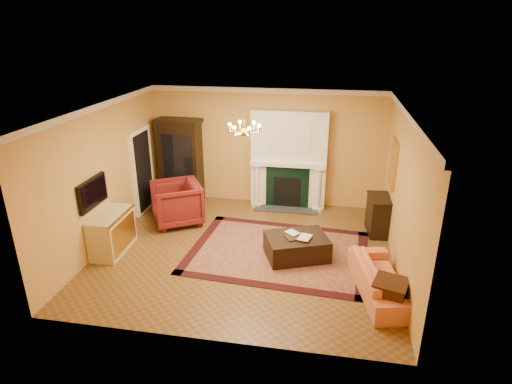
% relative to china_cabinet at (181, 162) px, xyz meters
% --- Properties ---
extents(floor, '(6.00, 5.50, 0.02)m').
position_rel_china_cabinet_xyz_m(floor, '(2.22, -2.49, -1.07)').
color(floor, brown).
rests_on(floor, ground).
extents(ceiling, '(6.00, 5.50, 0.02)m').
position_rel_china_cabinet_xyz_m(ceiling, '(2.22, -2.49, 1.95)').
color(ceiling, silver).
rests_on(ceiling, wall_back).
extents(wall_back, '(6.00, 0.02, 3.00)m').
position_rel_china_cabinet_xyz_m(wall_back, '(2.22, 0.27, 0.44)').
color(wall_back, gold).
rests_on(wall_back, floor).
extents(wall_front, '(6.00, 0.02, 3.00)m').
position_rel_china_cabinet_xyz_m(wall_front, '(2.22, -5.25, 0.44)').
color(wall_front, gold).
rests_on(wall_front, floor).
extents(wall_left, '(0.02, 5.50, 3.00)m').
position_rel_china_cabinet_xyz_m(wall_left, '(-0.79, -2.49, 0.44)').
color(wall_left, gold).
rests_on(wall_left, floor).
extents(wall_right, '(0.02, 5.50, 3.00)m').
position_rel_china_cabinet_xyz_m(wall_right, '(5.23, -2.49, 0.44)').
color(wall_right, gold).
rests_on(wall_right, floor).
extents(fireplace, '(1.90, 0.70, 2.50)m').
position_rel_china_cabinet_xyz_m(fireplace, '(2.82, 0.08, 0.14)').
color(fireplace, white).
rests_on(fireplace, wall_back).
extents(crown_molding, '(6.00, 5.50, 0.12)m').
position_rel_china_cabinet_xyz_m(crown_molding, '(2.22, -1.53, 1.88)').
color(crown_molding, silver).
rests_on(crown_molding, ceiling).
extents(doorway, '(0.08, 1.05, 2.10)m').
position_rel_china_cabinet_xyz_m(doorway, '(-0.73, -0.79, -0.01)').
color(doorway, white).
rests_on(doorway, wall_left).
extents(tv_panel, '(0.09, 0.95, 0.58)m').
position_rel_china_cabinet_xyz_m(tv_panel, '(-0.72, -3.09, 0.29)').
color(tv_panel, black).
rests_on(tv_panel, wall_left).
extents(gilt_mirror, '(0.06, 0.76, 1.05)m').
position_rel_china_cabinet_xyz_m(gilt_mirror, '(5.19, -1.09, 0.59)').
color(gilt_mirror, gold).
rests_on(gilt_mirror, wall_right).
extents(chandelier, '(0.63, 0.55, 0.53)m').
position_rel_china_cabinet_xyz_m(chandelier, '(2.22, -2.49, 1.55)').
color(chandelier, gold).
rests_on(chandelier, ceiling).
extents(oriental_rug, '(3.81, 2.97, 0.01)m').
position_rel_china_cabinet_xyz_m(oriental_rug, '(2.90, -2.41, -1.05)').
color(oriental_rug, '#4B1110').
rests_on(oriental_rug, floor).
extents(china_cabinet, '(1.10, 0.57, 2.11)m').
position_rel_china_cabinet_xyz_m(china_cabinet, '(0.00, 0.00, 0.00)').
color(china_cabinet, black).
rests_on(china_cabinet, floor).
extents(wingback_armchair, '(1.41, 1.44, 1.11)m').
position_rel_china_cabinet_xyz_m(wingback_armchair, '(0.35, -1.41, -0.50)').
color(wingback_armchair, maroon).
rests_on(wingback_armchair, floor).
extents(pedestal_table, '(0.43, 0.43, 0.76)m').
position_rel_china_cabinet_xyz_m(pedestal_table, '(-0.30, -0.80, -0.61)').
color(pedestal_table, black).
rests_on(pedestal_table, floor).
extents(commode, '(0.57, 1.15, 0.85)m').
position_rel_china_cabinet_xyz_m(commode, '(-0.51, -2.95, -0.63)').
color(commode, beige).
rests_on(commode, floor).
extents(coral_sofa, '(0.93, 1.99, 0.75)m').
position_rel_china_cabinet_xyz_m(coral_sofa, '(4.86, -3.53, -0.68)').
color(coral_sofa, '#E57748').
rests_on(coral_sofa, floor).
extents(end_table, '(0.61, 0.61, 0.56)m').
position_rel_china_cabinet_xyz_m(end_table, '(4.94, -4.06, -0.78)').
color(end_table, '#351A0E').
rests_on(end_table, floor).
extents(console_table, '(0.51, 0.80, 0.85)m').
position_rel_china_cabinet_xyz_m(console_table, '(5.00, -1.14, -0.63)').
color(console_table, black).
rests_on(console_table, floor).
extents(leather_ottoman, '(1.44, 1.25, 0.45)m').
position_rel_china_cabinet_xyz_m(leather_ottoman, '(3.29, -2.54, -0.82)').
color(leather_ottoman, black).
rests_on(leather_ottoman, oriental_rug).
extents(ottoman_tray, '(0.50, 0.47, 0.03)m').
position_rel_china_cabinet_xyz_m(ottoman_tray, '(3.26, -2.57, -0.58)').
color(ottoman_tray, black).
rests_on(ottoman_tray, leather_ottoman).
extents(book_a, '(0.15, 0.17, 0.27)m').
position_rel_china_cabinet_xyz_m(book_a, '(3.13, -2.53, -0.43)').
color(book_a, gray).
rests_on(book_a, ottoman_tray).
extents(book_b, '(0.23, 0.08, 0.32)m').
position_rel_china_cabinet_xyz_m(book_b, '(3.34, -2.59, -0.41)').
color(book_b, gray).
rests_on(book_b, ottoman_tray).
extents(topiary_left, '(0.15, 0.15, 0.41)m').
position_rel_china_cabinet_xyz_m(topiary_left, '(2.02, 0.04, 0.40)').
color(topiary_left, gray).
rests_on(topiary_left, fireplace).
extents(topiary_right, '(0.14, 0.14, 0.39)m').
position_rel_china_cabinet_xyz_m(topiary_right, '(3.50, 0.04, 0.39)').
color(topiary_right, gray).
rests_on(topiary_right, fireplace).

